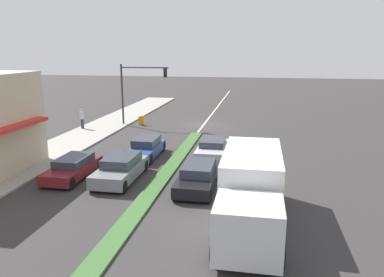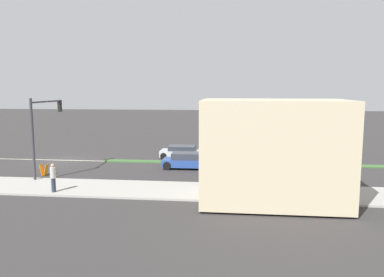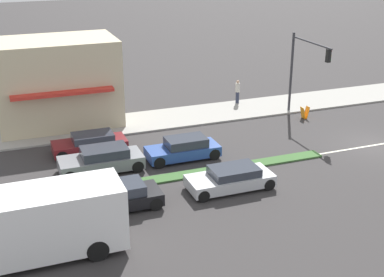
# 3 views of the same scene
# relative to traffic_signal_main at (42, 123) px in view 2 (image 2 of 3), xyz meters

# --- Properties ---
(ground_plane) EXTENTS (160.00, 160.00, 0.00)m
(ground_plane) POSITION_rel_traffic_signal_main_xyz_m (-6.12, 16.47, -3.90)
(ground_plane) COLOR #333030
(sidewalk_right) EXTENTS (4.00, 73.00, 0.12)m
(sidewalk_right) POSITION_rel_traffic_signal_main_xyz_m (2.88, 16.97, -3.84)
(sidewalk_right) COLOR #9E9B93
(sidewalk_right) RESTS_ON ground
(median_strip) EXTENTS (0.90, 46.00, 0.10)m
(median_strip) POSITION_rel_traffic_signal_main_xyz_m (-6.12, 25.47, -3.85)
(median_strip) COLOR #3D6633
(median_strip) RESTS_ON ground
(lane_marking_center) EXTENTS (0.16, 60.00, 0.01)m
(lane_marking_center) POSITION_rel_traffic_signal_main_xyz_m (-6.12, -1.53, -3.90)
(lane_marking_center) COLOR beige
(lane_marking_center) RESTS_ON ground
(building_corner_store) EXTENTS (5.51, 7.82, 5.64)m
(building_corner_store) POSITION_rel_traffic_signal_main_xyz_m (4.55, 15.81, -0.96)
(building_corner_store) COLOR #C6B793
(building_corner_store) RESTS_ON sidewalk_right
(traffic_signal_main) EXTENTS (4.59, 0.34, 5.60)m
(traffic_signal_main) POSITION_rel_traffic_signal_main_xyz_m (0.00, 0.00, 0.00)
(traffic_signal_main) COLOR #333338
(traffic_signal_main) RESTS_ON sidewalk_right
(pedestrian) EXTENTS (0.34, 0.34, 1.75)m
(pedestrian) POSITION_rel_traffic_signal_main_xyz_m (4.25, 2.78, -2.85)
(pedestrian) COLOR #282D42
(pedestrian) RESTS_ON sidewalk_right
(warning_aframe_sign) EXTENTS (0.45, 0.53, 0.84)m
(warning_aframe_sign) POSITION_rel_traffic_signal_main_xyz_m (-0.31, -0.23, -3.47)
(warning_aframe_sign) COLOR orange
(warning_aframe_sign) RESTS_ON ground
(delivery_truck) EXTENTS (2.44, 7.50, 2.87)m
(delivery_truck) POSITION_rel_traffic_signal_main_xyz_m (-11.12, 18.82, -2.43)
(delivery_truck) COLOR silver
(delivery_truck) RESTS_ON ground
(sedan_silver) EXTENTS (1.89, 4.36, 1.15)m
(sedan_silver) POSITION_rel_traffic_signal_main_xyz_m (-8.32, 9.09, -3.34)
(sedan_silver) COLOR #B7BABF
(sedan_silver) RESTS_ON ground
(coupe_blue) EXTENTS (1.73, 4.16, 1.27)m
(coupe_blue) POSITION_rel_traffic_signal_main_xyz_m (-3.92, 10.04, -3.29)
(coupe_blue) COLOR #284793
(coupe_blue) RESTS_ON ground
(suv_black) EXTENTS (1.84, 4.56, 1.25)m
(suv_black) POSITION_rel_traffic_signal_main_xyz_m (-8.32, 15.11, -3.29)
(suv_black) COLOR black
(suv_black) RESTS_ON ground
(suv_grey) EXTENTS (1.89, 4.50, 1.35)m
(suv_grey) POSITION_rel_traffic_signal_main_xyz_m (-3.92, 14.75, -3.25)
(suv_grey) COLOR slate
(suv_grey) RESTS_ON ground
(sedan_maroon) EXTENTS (1.77, 4.28, 1.17)m
(sedan_maroon) POSITION_rel_traffic_signal_main_xyz_m (-1.12, 14.85, -3.32)
(sedan_maroon) COLOR maroon
(sedan_maroon) RESTS_ON ground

